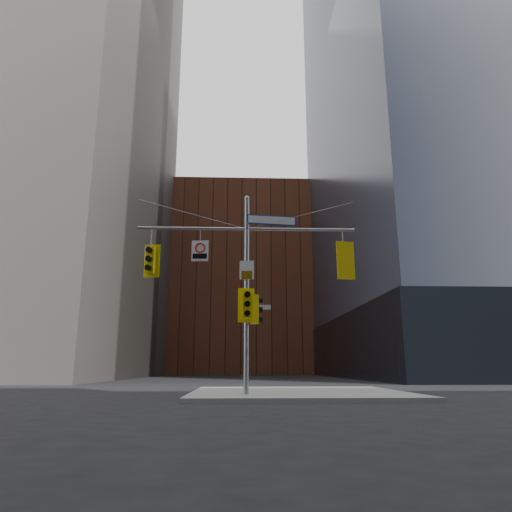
{
  "coord_description": "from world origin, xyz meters",
  "views": [
    {
      "loc": [
        -0.26,
        -14.1,
        1.05
      ],
      "look_at": [
        0.34,
        2.0,
        4.98
      ],
      "focal_mm": 32.0,
      "sensor_mm": 36.0,
      "label": 1
    }
  ],
  "objects": [
    {
      "name": "street_sign_blade",
      "position": [
        0.92,
        2.0,
        6.35
      ],
      "size": [
        1.87,
        0.29,
        0.37
      ],
      "rotation": [
        0.0,
        0.0,
        0.13
      ],
      "color": "navy",
      "rests_on": "ground"
    },
    {
      "name": "traffic_light_pole_side",
      "position": [
        0.32,
        2.01,
        3.03
      ],
      "size": [
        0.45,
        0.38,
        1.03
      ],
      "rotation": [
        0.0,
        0.0,
        1.81
      ],
      "color": "yellow",
      "rests_on": "ground"
    },
    {
      "name": "tower_nw",
      "position": [
        -28.0,
        32.0,
        40.0
      ],
      "size": [
        36.0,
        36.0,
        80.0
      ],
      "primitive_type": "cube",
      "color": "gray",
      "rests_on": "ground"
    },
    {
      "name": "ground",
      "position": [
        0.0,
        0.0,
        0.0
      ],
      "size": [
        160.0,
        160.0,
        0.0
      ],
      "primitive_type": "plane",
      "color": "black",
      "rests_on": "ground"
    },
    {
      "name": "tower_ne",
      "position": [
        28.0,
        32.0,
        45.0
      ],
      "size": [
        36.0,
        36.0,
        90.0
      ],
      "primitive_type": "cube",
      "color": "gray",
      "rests_on": "ground"
    },
    {
      "name": "signal_assembly",
      "position": [
        0.0,
        1.99,
        4.42
      ],
      "size": [
        8.0,
        0.8,
        7.3
      ],
      "color": "gray",
      "rests_on": "ground"
    },
    {
      "name": "traffic_light_east_arm",
      "position": [
        3.55,
        1.99,
        4.8
      ],
      "size": [
        0.67,
        0.58,
        1.4
      ],
      "rotation": [
        0.0,
        0.0,
        3.29
      ],
      "color": "yellow",
      "rests_on": "ground"
    },
    {
      "name": "traffic_light_west_arm",
      "position": [
        -3.47,
        2.01,
        4.8
      ],
      "size": [
        0.58,
        0.51,
        1.22
      ],
      "rotation": [
        0.0,
        0.0,
        -0.17
      ],
      "color": "yellow",
      "rests_on": "ground"
    },
    {
      "name": "regulatory_sign_pole",
      "position": [
        0.0,
        1.88,
        4.41
      ],
      "size": [
        0.52,
        0.08,
        0.68
      ],
      "rotation": [
        0.0,
        0.0,
        -0.1
      ],
      "color": "silver",
      "rests_on": "ground"
    },
    {
      "name": "street_blade_ew",
      "position": [
        0.45,
        2.0,
        3.11
      ],
      "size": [
        0.82,
        0.1,
        0.16
      ],
      "rotation": [
        0.0,
        0.0,
        0.08
      ],
      "color": "silver",
      "rests_on": "ground"
    },
    {
      "name": "sidewalk_corner",
      "position": [
        2.0,
        4.0,
        0.07
      ],
      "size": [
        8.0,
        8.0,
        0.15
      ],
      "primitive_type": "cube",
      "color": "gray",
      "rests_on": "ground"
    },
    {
      "name": "traffic_light_pole_front",
      "position": [
        -0.0,
        1.73,
        3.16
      ],
      "size": [
        0.58,
        0.48,
        1.21
      ],
      "rotation": [
        0.0,
        0.0,
        0.1
      ],
      "color": "yellow",
      "rests_on": "ground"
    },
    {
      "name": "regulatory_sign_arm",
      "position": [
        -1.7,
        1.97,
        5.17
      ],
      "size": [
        0.62,
        0.11,
        0.77
      ],
      "rotation": [
        0.0,
        0.0,
        -0.1
      ],
      "color": "silver",
      "rests_on": "ground"
    },
    {
      "name": "street_blade_ns",
      "position": [
        0.0,
        2.45,
        2.72
      ],
      "size": [
        0.08,
        0.81,
        0.16
      ],
      "rotation": [
        0.0,
        0.0,
        0.06
      ],
      "color": "#145926",
      "rests_on": "ground"
    },
    {
      "name": "brick_midrise",
      "position": [
        0.0,
        58.0,
        14.0
      ],
      "size": [
        26.0,
        20.0,
        28.0
      ],
      "primitive_type": "cube",
      "color": "brown",
      "rests_on": "ground"
    }
  ]
}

